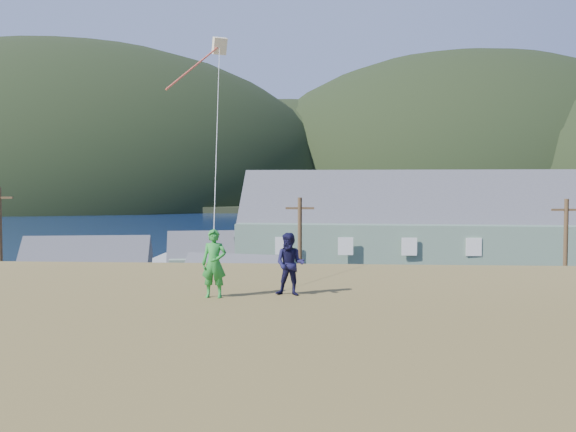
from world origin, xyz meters
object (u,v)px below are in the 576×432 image
object	(u,v)px
shed_palegreen_far	(220,262)
kite_flyer_navy	(290,264)
wharf	(259,264)
lodge	(460,238)
kite_flyer_green	(214,264)
shed_palegreen_near	(85,278)
shed_white	(234,293)

from	to	relation	value
shed_palegreen_far	kite_flyer_navy	size ratio (longest dim) A/B	6.91
wharf	lodge	bearing A→B (deg)	-42.84
lodge	shed_palegreen_far	world-z (taller)	lodge
lodge	kite_flyer_green	bearing A→B (deg)	-105.75
kite_flyer_green	shed_palegreen_near	bearing A→B (deg)	119.13
lodge	kite_flyer_navy	xyz separation A→B (m)	(-12.26, -40.62, 2.84)
lodge	kite_flyer_green	distance (m)	43.46
shed_palegreen_far	shed_palegreen_near	bearing A→B (deg)	-136.99
lodge	shed_palegreen_far	size ratio (longest dim) A/B	3.63
wharf	shed_white	distance (m)	30.47
wharf	shed_white	world-z (taller)	shed_white
shed_white	kite_flyer_green	xyz separation A→B (m)	(3.84, -28.65, 5.74)
lodge	kite_flyer_navy	bearing A→B (deg)	-103.62
lodge	shed_white	xyz separation A→B (m)	(-17.90, -12.36, -2.84)
kite_flyer_green	lodge	bearing A→B (deg)	74.18
kite_flyer_navy	shed_white	bearing A→B (deg)	111.19
shed_palegreen_near	shed_white	xyz separation A→B (m)	(11.99, -3.76, -0.36)
lodge	kite_flyer_green	size ratio (longest dim) A/B	23.48
shed_white	shed_palegreen_far	size ratio (longest dim) A/B	0.78
wharf	shed_palegreen_far	xyz separation A→B (m)	(-2.11, -14.89, 2.06)
shed_palegreen_far	kite_flyer_green	world-z (taller)	kite_flyer_green
shed_white	kite_flyer_navy	distance (m)	29.37
shed_palegreen_far	kite_flyer_navy	bearing A→B (deg)	-89.54
shed_white	shed_palegreen_far	world-z (taller)	shed_palegreen_far
wharf	kite_flyer_navy	world-z (taller)	kite_flyer_navy
shed_palegreen_near	shed_palegreen_far	world-z (taller)	shed_palegreen_near
lodge	kite_flyer_navy	distance (m)	42.52
shed_palegreen_near	kite_flyer_green	distance (m)	36.47
wharf	lodge	distance (m)	26.91
wharf	kite_flyer_green	bearing A→B (deg)	-84.80
wharf	kite_flyer_navy	xyz separation A→B (m)	(7.17, -58.63, 7.52)
shed_palegreen_far	kite_flyer_green	xyz separation A→B (m)	(7.48, -44.14, 5.51)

